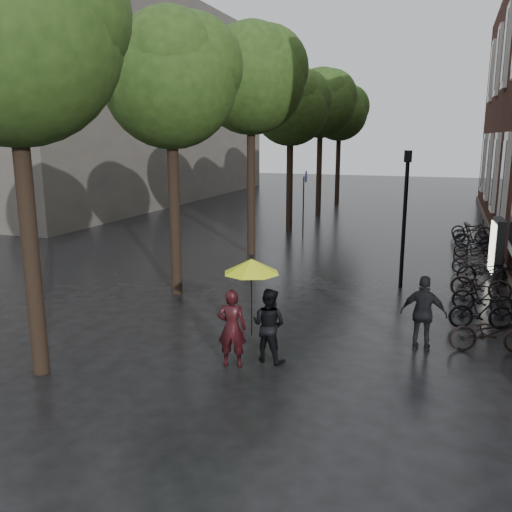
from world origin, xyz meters
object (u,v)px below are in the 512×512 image
at_px(ad_lightbox, 497,249).
at_px(lamp_post, 405,206).
at_px(parked_bicycles, 478,261).
at_px(person_burgundy, 232,328).
at_px(pedestrian_walking, 424,313).
at_px(person_black, 269,325).

relative_size(ad_lightbox, lamp_post, 0.48).
bearing_deg(parked_bicycles, person_burgundy, -117.20).
bearing_deg(pedestrian_walking, parked_bicycles, -96.62).
bearing_deg(parked_bicycles, person_black, -115.42).
bearing_deg(person_burgundy, pedestrian_walking, -159.49).
bearing_deg(person_black, ad_lightbox, -108.81).
distance_m(person_black, parked_bicycles, 10.38).
xyz_separation_m(person_burgundy, lamp_post, (2.75, 7.32, 1.75)).
height_order(pedestrian_walking, lamp_post, lamp_post).
height_order(person_black, lamp_post, lamp_post).
relative_size(pedestrian_walking, parked_bicycles, 0.11).
height_order(ad_lightbox, lamp_post, lamp_post).
xyz_separation_m(person_burgundy, pedestrian_walking, (3.64, 2.20, 0.03)).
bearing_deg(parked_bicycles, pedestrian_walking, -100.61).
bearing_deg(pedestrian_walking, person_burgundy, 35.11).
bearing_deg(parked_bicycles, ad_lightbox, -40.39).
height_order(person_black, ad_lightbox, ad_lightbox).
bearing_deg(lamp_post, ad_lightbox, 36.78).
bearing_deg(lamp_post, pedestrian_walking, -80.09).
relative_size(parked_bicycles, ad_lightbox, 7.55).
xyz_separation_m(person_burgundy, ad_lightbox, (5.59, 9.45, 0.19)).
xyz_separation_m(parked_bicycles, ad_lightbox, (0.51, -0.44, 0.55)).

